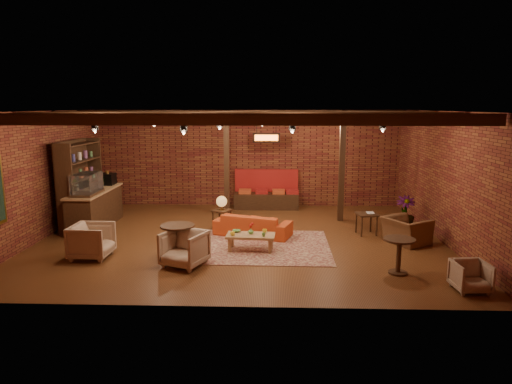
{
  "coord_description": "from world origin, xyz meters",
  "views": [
    {
      "loc": [
        0.77,
        -11.15,
        3.32
      ],
      "look_at": [
        0.38,
        0.2,
        1.17
      ],
      "focal_mm": 32.0,
      "sensor_mm": 36.0,
      "label": 1
    }
  ],
  "objects_px": {
    "round_table_right": "(399,250)",
    "coffee_table": "(250,236)",
    "side_table_lamp": "(222,204)",
    "plant_tall": "(407,180)",
    "armchair_right": "(406,226)",
    "armchair_far": "(471,275)",
    "armchair_a": "(92,239)",
    "armchair_b": "(184,247)",
    "side_table_book": "(367,215)",
    "sofa": "(253,225)",
    "round_table_left": "(178,236)"
  },
  "relations": [
    {
      "from": "coffee_table",
      "to": "armchair_a",
      "type": "distance_m",
      "value": 3.54
    },
    {
      "from": "coffee_table",
      "to": "armchair_a",
      "type": "bearing_deg",
      "value": -169.41
    },
    {
      "from": "armchair_b",
      "to": "armchair_right",
      "type": "xyz_separation_m",
      "value": [
        5.13,
        1.78,
        0.02
      ]
    },
    {
      "from": "round_table_right",
      "to": "armchair_far",
      "type": "distance_m",
      "value": 1.38
    },
    {
      "from": "armchair_right",
      "to": "side_table_book",
      "type": "distance_m",
      "value": 1.13
    },
    {
      "from": "side_table_book",
      "to": "armchair_far",
      "type": "bearing_deg",
      "value": -72.98
    },
    {
      "from": "armchair_a",
      "to": "armchair_far",
      "type": "bearing_deg",
      "value": -100.11
    },
    {
      "from": "side_table_book",
      "to": "round_table_right",
      "type": "xyz_separation_m",
      "value": [
        0.06,
        -2.86,
        -0.03
      ]
    },
    {
      "from": "armchair_right",
      "to": "armchair_far",
      "type": "relative_size",
      "value": 1.61
    },
    {
      "from": "side_table_lamp",
      "to": "plant_tall",
      "type": "xyz_separation_m",
      "value": [
        4.98,
        0.18,
        0.67
      ]
    },
    {
      "from": "armchair_a",
      "to": "armchair_right",
      "type": "bearing_deg",
      "value": -77.89
    },
    {
      "from": "armchair_a",
      "to": "side_table_book",
      "type": "height_order",
      "value": "armchair_a"
    },
    {
      "from": "side_table_book",
      "to": "plant_tall",
      "type": "relative_size",
      "value": 0.21
    },
    {
      "from": "armchair_a",
      "to": "armchair_b",
      "type": "relative_size",
      "value": 1.02
    },
    {
      "from": "round_table_left",
      "to": "armchair_far",
      "type": "height_order",
      "value": "round_table_left"
    },
    {
      "from": "sofa",
      "to": "side_table_lamp",
      "type": "distance_m",
      "value": 1.12
    },
    {
      "from": "side_table_lamp",
      "to": "side_table_book",
      "type": "distance_m",
      "value": 3.86
    },
    {
      "from": "armchair_b",
      "to": "plant_tall",
      "type": "xyz_separation_m",
      "value": [
        5.45,
        3.09,
        0.96
      ]
    },
    {
      "from": "plant_tall",
      "to": "round_table_left",
      "type": "bearing_deg",
      "value": -154.75
    },
    {
      "from": "round_table_left",
      "to": "round_table_right",
      "type": "distance_m",
      "value": 4.65
    },
    {
      "from": "side_table_book",
      "to": "coffee_table",
      "type": "bearing_deg",
      "value": -153.9
    },
    {
      "from": "armchair_right",
      "to": "armchair_far",
      "type": "bearing_deg",
      "value": 155.74
    },
    {
      "from": "round_table_right",
      "to": "coffee_table",
      "type": "bearing_deg",
      "value": 155.27
    },
    {
      "from": "coffee_table",
      "to": "round_table_left",
      "type": "bearing_deg",
      "value": -156.13
    },
    {
      "from": "round_table_left",
      "to": "round_table_right",
      "type": "relative_size",
      "value": 1.06
    },
    {
      "from": "armchair_b",
      "to": "round_table_right",
      "type": "xyz_separation_m",
      "value": [
        4.38,
        -0.3,
        0.07
      ]
    },
    {
      "from": "armchair_a",
      "to": "side_table_lamp",
      "type": "bearing_deg",
      "value": -45.1
    },
    {
      "from": "armchair_a",
      "to": "plant_tall",
      "type": "xyz_separation_m",
      "value": [
        7.6,
        2.64,
        0.96
      ]
    },
    {
      "from": "side_table_lamp",
      "to": "armchair_far",
      "type": "bearing_deg",
      "value": -39.15
    },
    {
      "from": "armchair_b",
      "to": "round_table_right",
      "type": "distance_m",
      "value": 4.39
    },
    {
      "from": "armchair_right",
      "to": "sofa",
      "type": "bearing_deg",
      "value": 50.91
    },
    {
      "from": "sofa",
      "to": "round_table_left",
      "type": "xyz_separation_m",
      "value": [
        -1.56,
        -1.93,
        0.24
      ]
    },
    {
      "from": "round_table_left",
      "to": "armchair_a",
      "type": "bearing_deg",
      "value": 178.91
    },
    {
      "from": "side_table_book",
      "to": "plant_tall",
      "type": "height_order",
      "value": "plant_tall"
    },
    {
      "from": "round_table_right",
      "to": "plant_tall",
      "type": "relative_size",
      "value": 0.26
    },
    {
      "from": "plant_tall",
      "to": "sofa",
      "type": "bearing_deg",
      "value": -169.71
    },
    {
      "from": "coffee_table",
      "to": "armchair_far",
      "type": "xyz_separation_m",
      "value": [
        4.12,
        -2.25,
        -0.04
      ]
    },
    {
      "from": "round_table_right",
      "to": "plant_tall",
      "type": "xyz_separation_m",
      "value": [
        1.07,
        3.39,
        0.89
      ]
    },
    {
      "from": "coffee_table",
      "to": "round_table_right",
      "type": "bearing_deg",
      "value": -24.73
    },
    {
      "from": "round_table_left",
      "to": "armchair_far",
      "type": "distance_m",
      "value": 5.89
    },
    {
      "from": "side_table_lamp",
      "to": "round_table_left",
      "type": "height_order",
      "value": "side_table_lamp"
    },
    {
      "from": "armchair_far",
      "to": "round_table_right",
      "type": "bearing_deg",
      "value": 138.17
    },
    {
      "from": "sofa",
      "to": "coffee_table",
      "type": "xyz_separation_m",
      "value": [
        -0.01,
        -1.24,
        0.06
      ]
    },
    {
      "from": "side_table_book",
      "to": "armchair_b",
      "type": "bearing_deg",
      "value": -149.29
    },
    {
      "from": "sofa",
      "to": "round_table_left",
      "type": "bearing_deg",
      "value": 69.53
    },
    {
      "from": "plant_tall",
      "to": "armchair_far",
      "type": "bearing_deg",
      "value": -90.0
    },
    {
      "from": "side_table_book",
      "to": "armchair_far",
      "type": "relative_size",
      "value": 0.96
    },
    {
      "from": "armchair_far",
      "to": "plant_tall",
      "type": "height_order",
      "value": "plant_tall"
    },
    {
      "from": "round_table_right",
      "to": "side_table_book",
      "type": "bearing_deg",
      "value": 91.23
    },
    {
      "from": "round_table_left",
      "to": "armchair_right",
      "type": "relative_size",
      "value": 0.79
    }
  ]
}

